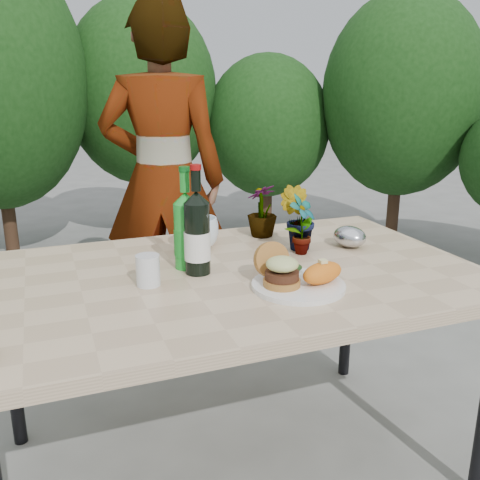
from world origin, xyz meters
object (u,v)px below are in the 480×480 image
object	(u,v)px
patio_table	(231,288)
person	(163,181)
wine_bottle	(197,234)
dinner_plate	(298,286)

from	to	relation	value
patio_table	person	distance (m)	1.11
patio_table	wine_bottle	bearing A→B (deg)	163.76
dinner_plate	wine_bottle	xyz separation A→B (m)	(-0.24, 0.23, 0.12)
patio_table	person	bearing A→B (deg)	88.33
patio_table	wine_bottle	size ratio (longest dim) A/B	4.57
wine_bottle	person	distance (m)	1.07
dinner_plate	wine_bottle	bearing A→B (deg)	136.26
patio_table	dinner_plate	distance (m)	0.25
dinner_plate	person	xyz separation A→B (m)	(-0.11, 1.30, 0.10)
patio_table	person	xyz separation A→B (m)	(0.03, 1.10, 0.17)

